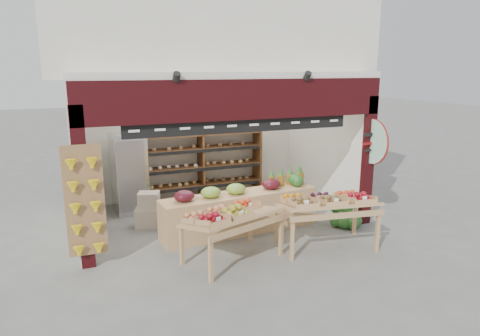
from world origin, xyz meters
name	(u,v)px	position (x,y,z in m)	size (l,w,h in m)	color
ground	(224,223)	(0.00, 0.00, 0.00)	(60.00, 60.00, 0.00)	slate
shop_structure	(198,34)	(0.00, 1.61, 3.92)	(6.36, 5.12, 5.40)	white
banana_board	(85,204)	(-2.73, -1.17, 1.12)	(0.60, 0.15, 1.80)	#956643
gift_sign	(372,142)	(2.75, -1.15, 1.75)	(0.04, 0.93, 0.92)	#BFF1D0
back_shelving	(201,152)	(0.10, 1.95, 1.17)	(3.09, 0.51, 1.90)	brown
refrigerator	(129,173)	(-1.70, 1.50, 0.90)	(0.70, 0.70, 1.80)	silver
cardboard_stack	(160,214)	(-1.28, 0.36, 0.27)	(1.13, 0.82, 0.73)	silver
mid_counter	(240,211)	(0.13, -0.54, 0.44)	(3.22, 0.86, 1.01)	tan
display_table_left	(226,216)	(-0.58, -1.71, 0.81)	(1.83, 1.38, 1.04)	tan
display_table_right	(327,202)	(1.30, -1.81, 0.85)	(1.83, 1.21, 1.08)	tan
watermelon_pile	(344,217)	(2.25, -1.06, 0.19)	(0.64, 0.66, 0.50)	#1A501B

